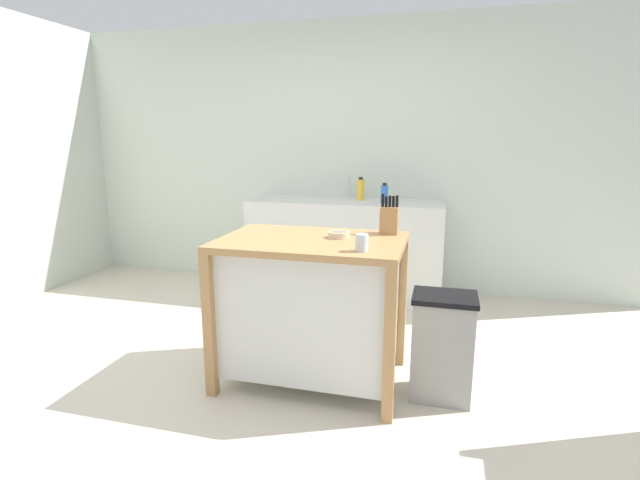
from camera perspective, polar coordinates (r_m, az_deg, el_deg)
ground_plane at (r=3.04m, az=-5.70°, el=-17.34°), size 6.76×6.76×0.00m
wall_back at (r=4.76m, az=3.33°, el=9.92°), size 5.76×0.10×2.60m
kitchen_island at (r=2.92m, az=-1.01°, el=-7.58°), size 1.10×0.74×0.91m
knife_block at (r=2.97m, az=8.40°, el=2.52°), size 0.11×0.09×0.25m
bowl_ceramic_small at (r=2.83m, az=2.31°, el=0.68°), size 0.13×0.13×0.04m
drinking_cup at (r=2.50m, az=5.07°, el=-0.32°), size 0.07×0.07×0.09m
trash_bin at (r=2.88m, az=14.60°, el=-12.37°), size 0.36×0.28×0.63m
sink_counter at (r=4.52m, az=3.10°, el=-0.97°), size 1.83×0.60×0.92m
sink_faucet at (r=4.56m, az=3.55°, el=6.37°), size 0.02×0.02×0.22m
bottle_dish_soap at (r=4.48m, az=4.95°, el=6.15°), size 0.07×0.07×0.22m
bottle_hand_soap at (r=4.31m, az=7.82°, el=5.59°), size 0.06×0.06×0.18m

